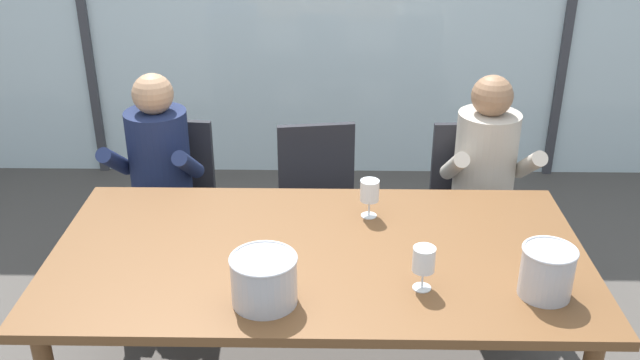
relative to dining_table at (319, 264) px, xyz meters
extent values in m
plane|color=#4C4742|center=(0.00, 1.00, -0.68)|extent=(14.00, 14.00, 0.00)
cube|color=brown|center=(0.00, 0.00, 0.05)|extent=(2.17, 1.13, 0.04)
cylinder|color=brown|center=(-0.99, 0.47, -0.33)|extent=(0.07, 0.07, 0.70)
cylinder|color=brown|center=(0.99, 0.47, -0.33)|extent=(0.07, 0.07, 0.70)
cube|color=#232328|center=(-0.83, 0.91, -0.23)|extent=(0.48, 0.48, 0.03)
cube|color=#232328|center=(-0.81, 1.11, -0.01)|extent=(0.42, 0.07, 0.42)
cylinder|color=#232328|center=(-1.04, 0.74, -0.46)|extent=(0.04, 0.04, 0.44)
cylinder|color=#232328|center=(-0.66, 0.70, -0.46)|extent=(0.04, 0.04, 0.44)
cylinder|color=#232328|center=(-1.00, 1.11, -0.46)|extent=(0.04, 0.04, 0.44)
cylinder|color=#232328|center=(-0.62, 1.08, -0.46)|extent=(0.04, 0.04, 0.44)
cube|color=#232328|center=(0.00, 0.86, -0.23)|extent=(0.50, 0.50, 0.03)
cube|color=#232328|center=(-0.03, 1.05, -0.01)|extent=(0.42, 0.10, 0.42)
cylinder|color=#232328|center=(-0.16, 0.64, -0.46)|extent=(0.04, 0.04, 0.44)
cylinder|color=#232328|center=(0.21, 0.70, -0.46)|extent=(0.04, 0.04, 0.44)
cylinder|color=#232328|center=(-0.22, 1.02, -0.46)|extent=(0.04, 0.04, 0.44)
cylinder|color=#232328|center=(0.16, 1.07, -0.46)|extent=(0.04, 0.04, 0.44)
cube|color=#232328|center=(0.82, 0.89, -0.23)|extent=(0.46, 0.46, 0.03)
cube|color=#232328|center=(0.81, 1.09, -0.01)|extent=(0.42, 0.05, 0.42)
cylinder|color=#232328|center=(0.64, 0.69, -0.46)|extent=(0.04, 0.04, 0.44)
cylinder|color=#232328|center=(1.02, 0.70, -0.46)|extent=(0.04, 0.04, 0.44)
cylinder|color=#232328|center=(0.62, 1.07, -0.46)|extent=(0.04, 0.04, 0.44)
cylinder|color=#232328|center=(1.00, 1.08, -0.46)|extent=(0.04, 0.04, 0.44)
cylinder|color=#192347|center=(-0.85, 0.92, 0.06)|extent=(0.35, 0.35, 0.52)
sphere|color=tan|center=(-0.85, 0.92, 0.42)|extent=(0.21, 0.21, 0.21)
cube|color=#47423D|center=(-0.96, 0.72, -0.20)|extent=(0.16, 0.41, 0.13)
cube|color=#47423D|center=(-0.78, 0.71, -0.20)|extent=(0.16, 0.41, 0.13)
cylinder|color=#47423D|center=(-0.98, 0.52, -0.45)|extent=(0.10, 0.10, 0.46)
cylinder|color=#47423D|center=(-0.80, 0.51, -0.45)|extent=(0.10, 0.10, 0.46)
cylinder|color=#192347|center=(-1.05, 0.81, 0.09)|extent=(0.11, 0.33, 0.26)
cylinder|color=#192347|center=(-0.67, 0.78, 0.09)|extent=(0.11, 0.33, 0.26)
cylinder|color=#B7AD9E|center=(0.85, 0.92, 0.06)|extent=(0.34, 0.34, 0.52)
sphere|color=#936B4C|center=(0.85, 0.92, 0.42)|extent=(0.21, 0.21, 0.21)
cube|color=#47423D|center=(0.77, 0.71, -0.20)|extent=(0.15, 0.41, 0.13)
cube|color=#47423D|center=(0.95, 0.72, -0.20)|extent=(0.15, 0.41, 0.13)
cylinder|color=#47423D|center=(0.79, 0.51, -0.45)|extent=(0.10, 0.10, 0.46)
cylinder|color=#47423D|center=(0.96, 0.52, -0.45)|extent=(0.10, 0.10, 0.46)
cylinder|color=#B7AD9E|center=(0.67, 0.78, 0.09)|extent=(0.10, 0.33, 0.26)
cylinder|color=#B7AD9E|center=(1.05, 0.81, 0.09)|extent=(0.10, 0.33, 0.26)
cylinder|color=#B7B7BC|center=(-0.19, -0.35, 0.16)|extent=(0.24, 0.24, 0.18)
torus|color=silver|center=(-0.19, -0.35, 0.25)|extent=(0.24, 0.24, 0.01)
cylinder|color=#B7B7BC|center=(0.83, -0.29, 0.16)|extent=(0.19, 0.19, 0.19)
torus|color=silver|center=(0.83, -0.29, 0.25)|extent=(0.20, 0.20, 0.01)
cylinder|color=silver|center=(-0.20, -0.08, 0.09)|extent=(0.13, 0.13, 0.05)
cylinder|color=silver|center=(0.22, 0.30, 0.07)|extent=(0.07, 0.07, 0.00)
cylinder|color=silver|center=(0.22, 0.30, 0.11)|extent=(0.01, 0.01, 0.07)
cylinder|color=silver|center=(0.22, 0.30, 0.19)|extent=(0.08, 0.08, 0.09)
cylinder|color=maroon|center=(0.22, 0.30, 0.17)|extent=(0.07, 0.07, 0.04)
cylinder|color=silver|center=(0.39, -0.26, 0.07)|extent=(0.07, 0.07, 0.00)
cylinder|color=silver|center=(0.39, -0.26, 0.11)|extent=(0.01, 0.01, 0.07)
cylinder|color=silver|center=(0.39, -0.26, 0.19)|extent=(0.08, 0.08, 0.09)
cylinder|color=#560C1E|center=(0.39, -0.26, 0.17)|extent=(0.07, 0.07, 0.04)
camera|label=1|loc=(0.05, -2.47, 1.58)|focal=39.83mm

